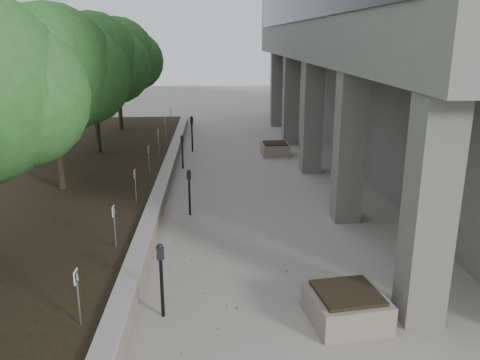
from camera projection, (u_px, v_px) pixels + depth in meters
name	position (u px, v px, depth m)	size (l,w,h in m)	color
ground	(228.00, 360.00, 7.60)	(90.00, 90.00, 0.00)	gray
retaining_wall	(164.00, 182.00, 16.06)	(0.39, 26.00, 0.50)	gray
planting_bed	(51.00, 186.00, 15.88)	(7.00, 26.00, 0.40)	black
crabapple_tree_3	(53.00, 99.00, 14.14)	(4.60, 4.00, 5.44)	#235A22
crabapple_tree_4	(94.00, 83.00, 18.93)	(4.60, 4.00, 5.44)	#235A22
crabapple_tree_5	(118.00, 74.00, 23.73)	(4.60, 4.00, 5.44)	#235A22
parking_sign_2	(78.00, 298.00, 7.71)	(0.04, 0.22, 0.96)	black
parking_sign_3	(115.00, 227.00, 10.58)	(0.04, 0.22, 0.96)	black
parking_sign_4	(136.00, 187.00, 13.46)	(0.04, 0.22, 0.96)	black
parking_sign_5	(149.00, 160.00, 16.33)	(0.04, 0.22, 0.96)	black
parking_sign_6	(159.00, 142.00, 19.21)	(0.04, 0.22, 0.96)	black
parking_sign_7	(166.00, 128.00, 22.09)	(0.04, 0.22, 0.96)	black
parking_sign_8	(171.00, 118.00, 24.96)	(0.04, 0.22, 0.96)	black
parking_meter_2	(162.00, 281.00, 8.61)	(0.14, 0.10, 1.42)	black
parking_meter_3	(189.00, 193.00, 13.65)	(0.13, 0.09, 1.33)	black
parking_meter_4	(182.00, 152.00, 18.53)	(0.13, 0.09, 1.29)	black
parking_meter_5	(192.00, 134.00, 21.29)	(0.15, 0.11, 1.57)	black
planter_front	(346.00, 306.00, 8.58)	(1.26, 1.26, 0.59)	gray
planter_back	(275.00, 149.00, 20.81)	(1.15, 1.15, 0.54)	gray
berry_scatter	(218.00, 235.00, 12.38)	(3.30, 14.10, 0.02)	maroon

